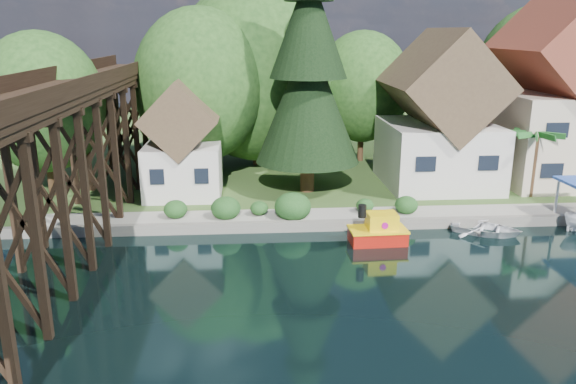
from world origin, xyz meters
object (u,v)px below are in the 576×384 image
house_center (560,101)px  palm_tree (537,136)px  shed (183,147)px  tugboat (378,231)px  conifer (308,68)px  trestle_bridge (59,155)px  house_left (439,121)px  boat_white_a (486,227)px

house_center → palm_tree: house_center is taller
shed → tugboat: size_ratio=2.44×
conifer → tugboat: (3.04, -8.98, -8.23)m
trestle_bridge → shed: trestle_bridge is taller
house_left → tugboat: 12.86m
trestle_bridge → shed: 10.69m
trestle_bridge → palm_tree: 29.32m
trestle_bridge → house_center: bearing=19.5°
trestle_bridge → shed: (5.00, 9.33, -1.52)m
house_left → palm_tree: house_left is taller
boat_white_a → palm_tree: bearing=-16.9°
conifer → tugboat: 12.56m
house_left → shed: (-18.00, -1.50, -1.31)m
house_left → house_center: bearing=3.2°
tugboat → boat_white_a: bearing=8.7°
boat_white_a → house_center: bearing=-15.9°
trestle_bridge → shed: size_ratio=5.63×
house_left → conifer: 10.33m
house_left → house_center: 9.10m
house_center → tugboat: (-15.50, -10.67, -5.73)m
tugboat → boat_white_a: (6.56, 1.00, -0.28)m
conifer → palm_tree: 15.73m
house_center → house_left: bearing=-176.8°
tugboat → shed: bearing=143.0°
tugboat → trestle_bridge: bearing=-177.7°
palm_tree → tugboat: (-11.90, -6.59, -3.96)m
shed → palm_tree: 23.51m
conifer → boat_white_a: bearing=-39.7°
trestle_bridge → house_center: size_ratio=3.18×
conifer → tugboat: size_ratio=5.43×
conifer → house_center: bearing=5.2°
house_left → boat_white_a: 10.32m
shed → boat_white_a: shed is taller
house_left → palm_tree: bearing=-33.5°
palm_tree → shed: bearing=174.9°
trestle_bridge → house_center: (32.00, 11.33, 1.07)m
house_left → tugboat: house_left is taller
house_center → boat_white_a: house_center is taller
house_left → conifer: (-9.54, -1.19, 3.77)m
conifer → trestle_bridge: bearing=-144.4°
trestle_bridge → house_center: 33.96m
conifer → palm_tree: size_ratio=3.68×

